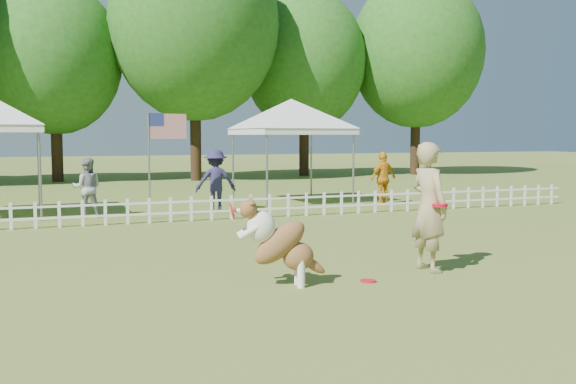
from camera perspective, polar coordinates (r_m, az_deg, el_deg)
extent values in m
plane|color=#405D1D|center=(9.12, 2.42, -8.00)|extent=(120.00, 120.00, 0.00)
imported|color=tan|center=(9.93, 12.42, -1.30)|extent=(0.54, 0.76, 1.96)
cylinder|color=red|center=(9.20, 7.14, -7.84)|extent=(0.31, 0.31, 0.02)
imported|color=#939297|center=(16.90, -17.43, 0.37)|extent=(0.79, 0.64, 1.51)
imported|color=#27234B|center=(17.47, -6.45, 1.01)|extent=(1.16, 0.76, 1.69)
imported|color=orange|center=(19.35, 8.45, 1.22)|extent=(1.00, 0.60, 1.59)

